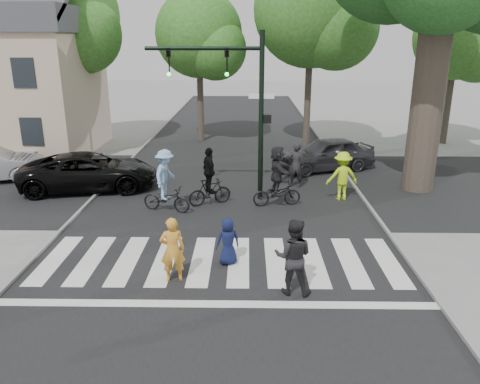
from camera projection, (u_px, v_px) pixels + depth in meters
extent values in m
plane|color=gray|center=(218.00, 278.00, 11.67)|extent=(120.00, 120.00, 0.00)
cube|color=black|center=(227.00, 209.00, 16.42)|extent=(10.00, 70.00, 0.01)
cube|color=black|center=(230.00, 184.00, 19.27)|extent=(70.00, 10.00, 0.01)
cube|color=gray|center=(84.00, 207.00, 16.48)|extent=(0.10, 70.00, 0.10)
cube|color=gray|center=(371.00, 209.00, 16.33)|extent=(0.10, 70.00, 0.10)
cube|color=silver|center=(55.00, 259.00, 12.68)|extent=(0.55, 3.00, 0.01)
cube|color=silver|center=(91.00, 259.00, 12.67)|extent=(0.55, 3.00, 0.01)
cube|color=silver|center=(128.00, 260.00, 12.65)|extent=(0.55, 3.00, 0.01)
cube|color=silver|center=(165.00, 260.00, 12.64)|extent=(0.55, 3.00, 0.01)
cube|color=silver|center=(202.00, 260.00, 12.62)|extent=(0.55, 3.00, 0.01)
cube|color=silver|center=(239.00, 260.00, 12.61)|extent=(0.55, 3.00, 0.01)
cube|color=silver|center=(276.00, 261.00, 12.59)|extent=(0.55, 3.00, 0.01)
cube|color=silver|center=(313.00, 261.00, 12.58)|extent=(0.55, 3.00, 0.01)
cube|color=silver|center=(350.00, 261.00, 12.56)|extent=(0.55, 3.00, 0.01)
cube|color=silver|center=(388.00, 261.00, 12.55)|extent=(0.55, 3.00, 0.01)
cube|color=silver|center=(215.00, 304.00, 10.52)|extent=(10.00, 0.30, 0.01)
cylinder|color=black|center=(261.00, 119.00, 16.61)|extent=(0.18, 0.18, 6.00)
cylinder|color=black|center=(203.00, 48.00, 15.90)|extent=(4.00, 0.14, 0.14)
imported|color=black|center=(227.00, 62.00, 16.03)|extent=(0.16, 0.20, 1.00)
sphere|color=#19E533|center=(227.00, 74.00, 16.04)|extent=(0.14, 0.14, 0.14)
imported|color=black|center=(169.00, 62.00, 16.06)|extent=(0.16, 0.20, 1.00)
sphere|color=#19E533|center=(169.00, 74.00, 16.07)|extent=(0.14, 0.14, 0.14)
cube|color=black|center=(267.00, 119.00, 16.61)|extent=(0.28, 0.18, 0.30)
cube|color=#FF660C|center=(270.00, 119.00, 16.61)|extent=(0.02, 0.14, 0.20)
cube|color=white|center=(261.00, 96.00, 16.37)|extent=(0.90, 0.04, 0.18)
cylinder|color=brown|center=(428.00, 101.00, 17.60)|extent=(1.20, 1.20, 7.00)
cylinder|color=brown|center=(449.00, 15.00, 16.48)|extent=(1.29, 1.74, 2.93)
cylinder|color=brown|center=(71.00, 87.00, 25.73)|extent=(0.36, 0.36, 6.44)
sphere|color=#316215|center=(64.00, 15.00, 24.59)|extent=(5.80, 5.80, 5.80)
sphere|color=#316215|center=(82.00, 34.00, 24.03)|extent=(4.06, 4.06, 4.06)
cylinder|color=brown|center=(200.00, 93.00, 26.80)|extent=(0.36, 0.36, 5.60)
sphere|color=#316215|center=(199.00, 34.00, 25.81)|extent=(4.80, 4.80, 4.80)
sphere|color=#316215|center=(216.00, 49.00, 25.36)|extent=(3.36, 3.36, 3.36)
cylinder|color=brown|center=(308.00, 85.00, 25.30)|extent=(0.36, 0.36, 6.72)
sphere|color=#316215|center=(312.00, 9.00, 24.11)|extent=(6.00, 6.00, 6.00)
sphere|color=#316215|center=(337.00, 28.00, 23.54)|extent=(4.20, 4.20, 4.20)
cylinder|color=brown|center=(449.00, 95.00, 26.14)|extent=(0.36, 0.36, 5.46)
sphere|color=#316215|center=(457.00, 37.00, 25.17)|extent=(4.60, 4.60, 4.60)
sphere|color=#316215|center=(478.00, 52.00, 24.74)|extent=(3.22, 3.22, 3.22)
cube|color=beige|center=(12.00, 94.00, 24.22)|extent=(8.00, 7.00, 6.00)
cube|color=#47474C|center=(1.00, 20.00, 23.11)|extent=(8.40, 7.40, 1.20)
cube|color=#47474C|center=(16.00, 1.00, 24.56)|extent=(8.40, 3.69, 2.44)
cube|color=black|center=(32.00, 132.00, 21.24)|extent=(1.00, 0.06, 1.30)
cube|color=black|center=(24.00, 73.00, 20.44)|extent=(1.00, 0.06, 1.30)
cube|color=gray|center=(13.00, 161.00, 21.39)|extent=(2.00, 1.20, 0.80)
imported|color=orange|center=(172.00, 250.00, 11.32)|extent=(0.67, 0.50, 1.66)
imported|color=#10173D|center=(228.00, 241.00, 12.25)|extent=(0.73, 0.59, 1.29)
imported|color=black|center=(293.00, 257.00, 10.75)|extent=(1.01, 0.85, 1.84)
imported|color=black|center=(166.00, 199.00, 16.12)|extent=(1.82, 1.07, 0.91)
imported|color=#87ABD8|center=(165.00, 175.00, 15.85)|extent=(0.94, 1.26, 1.73)
imported|color=black|center=(210.00, 192.00, 16.75)|extent=(1.65, 1.09, 0.96)
imported|color=black|center=(209.00, 171.00, 16.51)|extent=(0.78, 1.05, 1.66)
imported|color=black|center=(277.00, 194.00, 16.68)|extent=(1.80, 0.88, 0.90)
imported|color=black|center=(277.00, 170.00, 16.41)|extent=(0.78, 1.67, 1.73)
imported|color=black|center=(89.00, 172.00, 18.44)|extent=(5.59, 3.31, 1.46)
imported|color=#313135|center=(326.00, 154.00, 21.20)|extent=(4.72, 3.15, 1.49)
imported|color=#BDE919|center=(342.00, 176.00, 17.18)|extent=(1.27, 0.85, 1.82)
imported|color=black|center=(296.00, 165.00, 18.71)|extent=(0.73, 0.54, 1.82)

